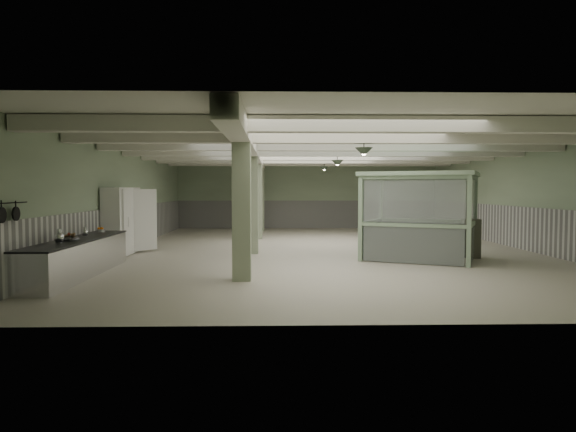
{
  "coord_description": "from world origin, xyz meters",
  "views": [
    {
      "loc": [
        -1.72,
        -17.86,
        2.12
      ],
      "look_at": [
        -1.34,
        -2.23,
        1.3
      ],
      "focal_mm": 32.0,
      "sensor_mm": 36.0,
      "label": 1
    }
  ],
  "objects_px": {
    "guard_booth": "(420,201)",
    "filing_cabinet": "(471,238)",
    "prep_counter": "(77,257)",
    "walkin_cooler": "(123,222)"
  },
  "relations": [
    {
      "from": "walkin_cooler",
      "to": "guard_booth",
      "type": "height_order",
      "value": "guard_booth"
    },
    {
      "from": "walkin_cooler",
      "to": "filing_cabinet",
      "type": "bearing_deg",
      "value": -4.72
    },
    {
      "from": "filing_cabinet",
      "to": "guard_booth",
      "type": "bearing_deg",
      "value": 177.61
    },
    {
      "from": "prep_counter",
      "to": "filing_cabinet",
      "type": "distance_m",
      "value": 11.29
    },
    {
      "from": "guard_booth",
      "to": "filing_cabinet",
      "type": "height_order",
      "value": "guard_booth"
    },
    {
      "from": "guard_booth",
      "to": "filing_cabinet",
      "type": "xyz_separation_m",
      "value": [
        1.65,
        0.2,
        -1.17
      ]
    },
    {
      "from": "prep_counter",
      "to": "walkin_cooler",
      "type": "height_order",
      "value": "walkin_cooler"
    },
    {
      "from": "walkin_cooler",
      "to": "filing_cabinet",
      "type": "xyz_separation_m",
      "value": [
        10.94,
        -0.9,
        -0.47
      ]
    },
    {
      "from": "prep_counter",
      "to": "guard_booth",
      "type": "distance_m",
      "value": 9.75
    },
    {
      "from": "guard_booth",
      "to": "prep_counter",
      "type": "bearing_deg",
      "value": -137.5
    }
  ]
}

